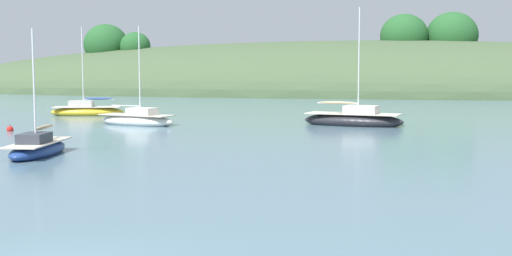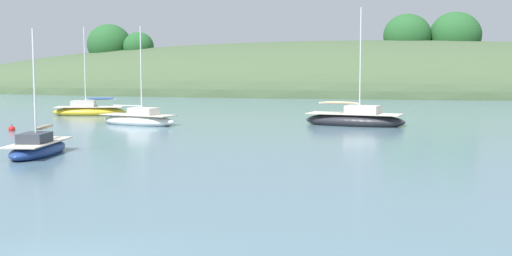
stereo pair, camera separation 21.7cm
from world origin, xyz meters
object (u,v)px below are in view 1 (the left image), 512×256
at_px(sailboat_black_sloop, 354,119).
at_px(sailboat_white_near, 87,111).
at_px(sailboat_grey_yawl, 38,148).
at_px(mooring_buoy_channel, 10,129).
at_px(sailboat_teal_outer, 137,120).

distance_m(sailboat_black_sloop, sailboat_white_near, 24.33).
relative_size(sailboat_grey_yawl, sailboat_white_near, 0.78).
xyz_separation_m(sailboat_black_sloop, mooring_buoy_channel, (-22.13, -8.89, -0.32)).
distance_m(sailboat_white_near, mooring_buoy_channel, 14.40).
bearing_deg(sailboat_white_near, sailboat_grey_yawl, -68.48).
distance_m(sailboat_black_sloop, sailboat_teal_outer, 15.88).
relative_size(sailboat_white_near, mooring_buoy_channel, 14.79).
relative_size(sailboat_black_sloop, sailboat_white_near, 1.10).
bearing_deg(sailboat_grey_yawl, sailboat_black_sloop, 54.25).
relative_size(sailboat_teal_outer, mooring_buoy_channel, 13.76).
bearing_deg(sailboat_white_near, sailboat_black_sloop, -12.88).
height_order(sailboat_black_sloop, sailboat_white_near, sailboat_black_sloop).
bearing_deg(sailboat_grey_yawl, mooring_buoy_channel, 128.00).
bearing_deg(sailboat_grey_yawl, sailboat_teal_outer, 95.85).
bearing_deg(mooring_buoy_channel, sailboat_teal_outer, 43.70).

